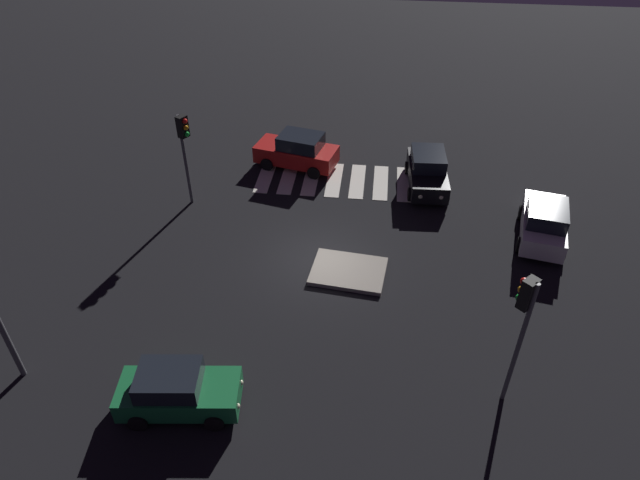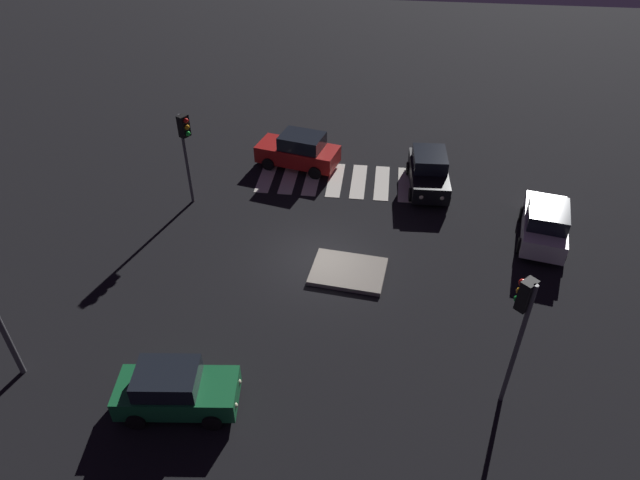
% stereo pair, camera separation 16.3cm
% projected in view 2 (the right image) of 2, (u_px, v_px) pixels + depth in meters
% --- Properties ---
extents(ground_plane, '(80.00, 80.00, 0.00)m').
position_uv_depth(ground_plane, '(320.00, 259.00, 22.99)').
color(ground_plane, black).
extents(traffic_island, '(3.10, 2.46, 0.18)m').
position_uv_depth(traffic_island, '(348.00, 271.00, 22.25)').
color(traffic_island, gray).
rests_on(traffic_island, ground).
extents(car_black, '(2.04, 4.08, 1.75)m').
position_uv_depth(car_black, '(429.00, 171.00, 26.90)').
color(car_black, black).
rests_on(car_black, ground).
extents(car_green, '(3.80, 2.04, 1.60)m').
position_uv_depth(car_green, '(175.00, 390.00, 16.87)').
color(car_green, '#196B38').
rests_on(car_green, ground).
extents(car_white, '(2.48, 4.24, 1.76)m').
position_uv_depth(car_white, '(545.00, 223.00, 23.53)').
color(car_white, silver).
rests_on(car_white, ground).
extents(car_red, '(4.37, 2.63, 1.80)m').
position_uv_depth(car_red, '(299.00, 151.00, 28.46)').
color(car_red, red).
rests_on(car_red, ground).
extents(traffic_light_west, '(0.53, 0.54, 4.77)m').
position_uv_depth(traffic_light_west, '(522.00, 314.00, 15.44)').
color(traffic_light_west, '#47474C').
rests_on(traffic_light_west, ground).
extents(traffic_light_east, '(0.53, 0.54, 4.39)m').
position_uv_depth(traffic_light_east, '(185.00, 138.00, 24.31)').
color(traffic_light_east, '#47474C').
rests_on(traffic_light_east, ground).
extents(crosswalk_near, '(7.60, 3.20, 0.02)m').
position_uv_depth(crosswalk_near, '(335.00, 180.00, 27.90)').
color(crosswalk_near, silver).
rests_on(crosswalk_near, ground).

